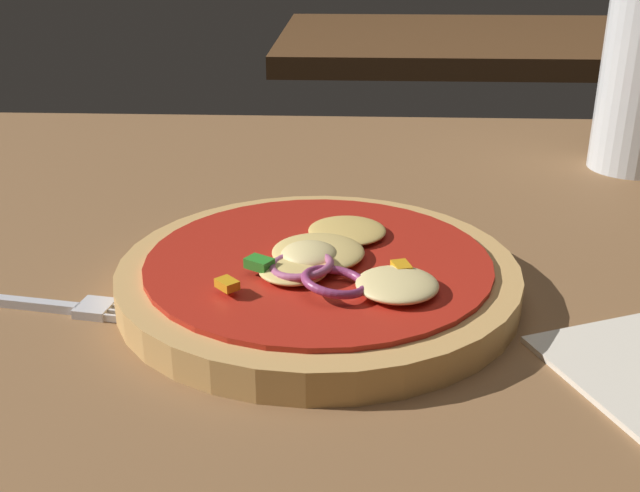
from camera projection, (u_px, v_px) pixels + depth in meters
name	position (u px, v px, depth m)	size (l,w,h in m)	color
dining_table	(335.00, 339.00, 0.42)	(1.33, 0.87, 0.03)	brown
pizza	(319.00, 275.00, 0.43)	(0.22, 0.22, 0.03)	tan
fork	(53.00, 304.00, 0.42)	(0.16, 0.04, 0.01)	silver
background_table	(467.00, 42.00, 1.39)	(0.67, 0.54, 0.03)	brown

